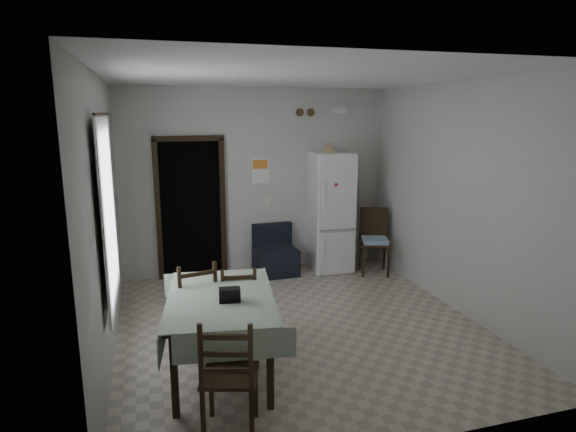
% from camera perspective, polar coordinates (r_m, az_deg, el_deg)
% --- Properties ---
extents(ground, '(4.50, 4.50, 0.00)m').
position_cam_1_polar(ground, '(5.94, 1.38, -12.86)').
color(ground, '#ADA18D').
rests_on(ground, ground).
extents(ceiling, '(4.20, 4.50, 0.02)m').
position_cam_1_polar(ceiling, '(5.40, 1.55, 16.26)').
color(ceiling, white).
rests_on(ceiling, ground).
extents(wall_back, '(4.20, 0.02, 2.90)m').
position_cam_1_polar(wall_back, '(7.64, -3.69, 4.11)').
color(wall_back, beige).
rests_on(wall_back, ground).
extents(wall_front, '(4.20, 0.02, 2.90)m').
position_cam_1_polar(wall_front, '(3.48, 12.84, -5.90)').
color(wall_front, beige).
rests_on(wall_front, ground).
extents(wall_left, '(0.02, 4.50, 2.90)m').
position_cam_1_polar(wall_left, '(5.26, -20.90, -0.31)').
color(wall_left, beige).
rests_on(wall_left, ground).
extents(wall_right, '(0.02, 4.50, 2.90)m').
position_cam_1_polar(wall_right, '(6.44, 19.58, 1.94)').
color(wall_right, beige).
rests_on(wall_right, ground).
extents(doorway, '(1.06, 0.52, 2.22)m').
position_cam_1_polar(doorway, '(7.74, -11.58, 1.08)').
color(doorway, black).
rests_on(doorway, ground).
extents(window_recess, '(0.10, 1.20, 1.60)m').
position_cam_1_polar(window_recess, '(5.05, -21.72, 0.30)').
color(window_recess, silver).
rests_on(window_recess, ground).
extents(curtain, '(0.02, 1.45, 1.85)m').
position_cam_1_polar(curtain, '(5.04, -20.47, 0.37)').
color(curtain, white).
rests_on(curtain, ground).
extents(curtain_rod, '(0.02, 1.60, 0.02)m').
position_cam_1_polar(curtain_rod, '(4.95, -21.18, 11.22)').
color(curtain_rod, black).
rests_on(curtain_rod, ground).
extents(calendar, '(0.28, 0.02, 0.40)m').
position_cam_1_polar(calendar, '(7.61, -3.32, 5.39)').
color(calendar, white).
rests_on(calendar, ground).
extents(calendar_image, '(0.24, 0.01, 0.14)m').
position_cam_1_polar(calendar_image, '(7.60, -3.31, 6.13)').
color(calendar_image, orange).
rests_on(calendar_image, ground).
extents(light_switch, '(0.08, 0.02, 0.12)m').
position_cam_1_polar(light_switch, '(7.71, -2.55, 1.57)').
color(light_switch, beige).
rests_on(light_switch, ground).
extents(vent_left, '(0.12, 0.03, 0.12)m').
position_cam_1_polar(vent_left, '(7.73, 1.41, 12.19)').
color(vent_left, brown).
rests_on(vent_left, ground).
extents(vent_right, '(0.12, 0.03, 0.12)m').
position_cam_1_polar(vent_right, '(7.79, 2.71, 12.18)').
color(vent_right, brown).
rests_on(vent_right, ground).
extents(emergency_light, '(0.25, 0.07, 0.09)m').
position_cam_1_polar(emergency_light, '(7.93, 6.06, 12.34)').
color(emergency_light, white).
rests_on(emergency_light, ground).
extents(fridge, '(0.66, 0.66, 1.91)m').
position_cam_1_polar(fridge, '(7.74, 5.08, 0.48)').
color(fridge, white).
rests_on(fridge, ground).
extents(tan_cone, '(0.22, 0.22, 0.16)m').
position_cam_1_polar(tan_cone, '(7.52, 4.87, 8.12)').
color(tan_cone, tan).
rests_on(tan_cone, fridge).
extents(navy_seat, '(0.66, 0.64, 0.78)m').
position_cam_1_polar(navy_seat, '(7.60, -1.48, -4.09)').
color(navy_seat, black).
rests_on(navy_seat, ground).
extents(corner_chair, '(0.56, 0.56, 1.03)m').
position_cam_1_polar(corner_chair, '(7.71, 10.24, -3.05)').
color(corner_chair, black).
rests_on(corner_chair, ground).
extents(dining_table, '(1.20, 1.65, 0.80)m').
position_cam_1_polar(dining_table, '(4.86, -7.85, -13.76)').
color(dining_table, '#98A78F').
rests_on(dining_table, ground).
extents(black_bag, '(0.21, 0.14, 0.13)m').
position_cam_1_polar(black_bag, '(4.54, -6.93, -9.27)').
color(black_bag, black).
rests_on(black_bag, dining_table).
extents(dining_chair_far_left, '(0.51, 0.51, 1.01)m').
position_cam_1_polar(dining_chair_far_left, '(5.30, -11.14, -10.33)').
color(dining_chair_far_left, black).
rests_on(dining_chair_far_left, ground).
extents(dining_chair_far_right, '(0.44, 0.44, 0.92)m').
position_cam_1_polar(dining_chair_far_right, '(5.37, -5.88, -10.35)').
color(dining_chair_far_right, black).
rests_on(dining_chair_far_right, ground).
extents(dining_chair_near_head, '(0.54, 0.54, 1.01)m').
position_cam_1_polar(dining_chair_near_head, '(4.00, -6.92, -18.05)').
color(dining_chair_near_head, black).
rests_on(dining_chair_near_head, ground).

